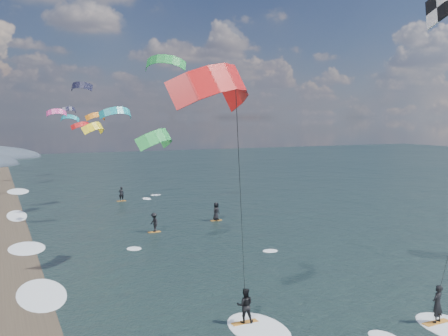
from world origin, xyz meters
name	(u,v)px	position (x,y,z in m)	size (l,w,h in m)	color
wet_sand_strip	(27,332)	(-12.00, 10.00, 0.00)	(3.00, 240.00, 0.00)	#382D23
kitesurfer_near_b	(242,174)	(-4.72, 2.37, 7.83)	(7.07, 9.10, 12.35)	#BC7221
far_kitesurfers	(169,212)	(1.92, 30.92, 0.87)	(7.97, 18.08, 1.78)	#BC7221
bg_kite_field	(94,110)	(-0.70, 53.72, 10.94)	(8.75, 72.78, 7.60)	black
shoreline_surf	(44,295)	(-10.80, 14.75, 0.00)	(2.40, 79.40, 0.11)	white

